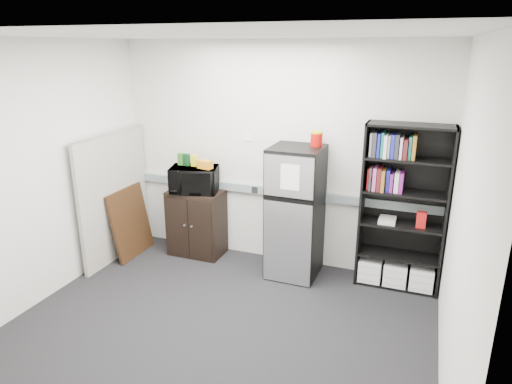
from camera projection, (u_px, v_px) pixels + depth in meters
floor at (216, 332)px, 4.37m from camera, size 4.00×4.00×0.00m
wall_back at (276, 155)px, 5.52m from camera, size 4.00×0.02×2.70m
wall_right at (462, 230)px, 3.28m from camera, size 0.02×3.50×2.70m
wall_left at (35, 176)px, 4.64m from camera, size 0.02×3.50×2.70m
ceiling at (206, 35)px, 3.55m from camera, size 4.00×3.50×0.02m
electrical_raceway at (274, 191)px, 5.63m from camera, size 3.92×0.05×0.10m
wall_note at (248, 137)px, 5.57m from camera, size 0.14×0.00×0.10m
bookshelf at (403, 210)px, 4.97m from camera, size 0.90×0.34×1.85m
cubicle_partition at (115, 196)px, 5.73m from camera, size 0.06×1.30×1.62m
cabinet at (197, 223)px, 5.91m from camera, size 0.69×0.46×0.86m
microwave at (194, 179)px, 5.71m from camera, size 0.67×0.54×0.32m
snack_box_a at (181, 159)px, 5.74m from camera, size 0.07×0.05×0.15m
snack_box_b at (187, 160)px, 5.71m from camera, size 0.08×0.07×0.15m
snack_box_c at (194, 161)px, 5.68m from camera, size 0.07×0.05×0.14m
snack_bag at (205, 165)px, 5.58m from camera, size 0.20×0.14×0.10m
refrigerator at (295, 213)px, 5.28m from camera, size 0.59×0.62×1.55m
coffee_can at (317, 138)px, 5.06m from camera, size 0.14×0.14×0.18m
framed_poster at (131, 222)px, 5.88m from camera, size 0.19×0.69×0.89m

